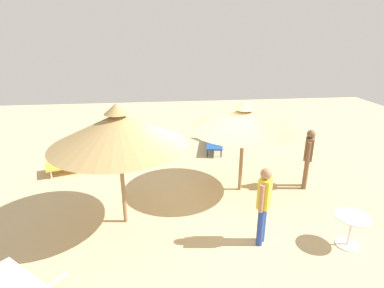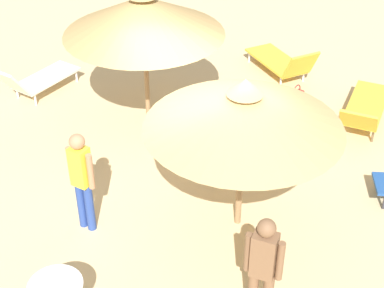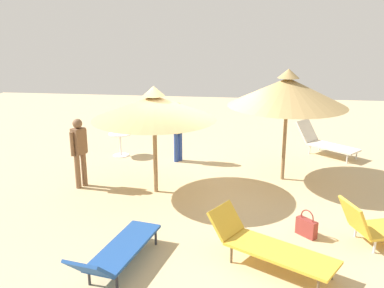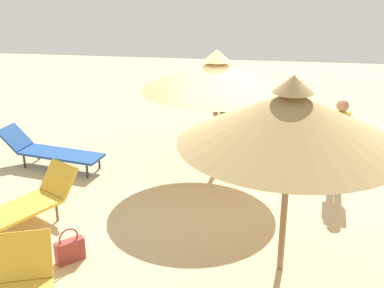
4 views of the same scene
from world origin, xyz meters
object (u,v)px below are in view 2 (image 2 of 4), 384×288
lounge_chair_back (283,62)px  person_standing_edge (82,177)px  lounge_chair_center (365,108)px  parasol_umbrella_far_left (244,110)px  parasol_umbrella_near_left (143,15)px  handbag (296,100)px  person_standing_near_right (263,266)px  lounge_chair_front (35,79)px

lounge_chair_back → person_standing_edge: bearing=137.2°
lounge_chair_center → parasol_umbrella_far_left: bearing=130.4°
parasol_umbrella_near_left → parasol_umbrella_far_left: 3.23m
parasol_umbrella_far_left → lounge_chair_back: bearing=-21.7°
lounge_chair_back → person_standing_edge: 6.09m
lounge_chair_back → person_standing_edge: size_ratio=1.17×
parasol_umbrella_far_left → handbag: parasol_umbrella_far_left is taller
parasol_umbrella_near_left → person_standing_near_right: size_ratio=1.71×
person_standing_edge → handbag: (3.06, -4.05, -0.77)m
lounge_chair_front → person_standing_edge: person_standing_edge is taller
parasol_umbrella_near_left → lounge_chair_front: bearing=58.7°
parasol_umbrella_far_left → person_standing_edge: bearing=85.9°
lounge_chair_center → person_standing_near_right: (-4.29, 2.96, 0.59)m
parasol_umbrella_far_left → person_standing_near_right: size_ratio=1.66×
parasol_umbrella_near_left → lounge_chair_center: (-0.54, -4.09, -1.84)m
lounge_chair_center → lounge_chair_front: bearing=73.3°
lounge_chair_front → person_standing_near_right: bearing=-151.4°
parasol_umbrella_near_left → person_standing_edge: 3.28m
lounge_chair_back → lounge_chair_center: bearing=-153.9°
person_standing_near_right → handbag: 5.44m
handbag → lounge_chair_front: bearing=77.7°
lounge_chair_center → parasol_umbrella_near_left: bearing=82.5°
person_standing_near_right → person_standing_edge: bearing=47.9°
parasol_umbrella_near_left → lounge_chair_back: 3.92m
lounge_chair_back → lounge_chair_front: 5.29m
parasol_umbrella_far_left → lounge_chair_front: (4.36, 3.45, -1.63)m
parasol_umbrella_far_left → person_standing_edge: size_ratio=1.66×
parasol_umbrella_near_left → lounge_chair_front: size_ratio=1.57×
parasol_umbrella_near_left → lounge_chair_back: (1.62, -3.04, -1.87)m
lounge_chair_front → parasol_umbrella_far_left: bearing=-141.6°
lounge_chair_center → handbag: 1.37m
person_standing_near_right → handbag: person_standing_near_right is taller
parasol_umbrella_near_left → lounge_chair_center: size_ratio=1.32×
person_standing_edge → person_standing_near_right: bearing=-132.1°
lounge_chair_back → person_standing_near_right: bearing=163.5°
parasol_umbrella_far_left → parasol_umbrella_near_left: bearing=21.9°
lounge_chair_center → person_standing_edge: 5.69m
person_standing_edge → parasol_umbrella_far_left: bearing=-94.1°
lounge_chair_back → person_standing_edge: (-4.45, 4.12, 0.60)m
person_standing_near_right → lounge_chair_center: bearing=-34.6°
lounge_chair_front → handbag: bearing=-102.3°
lounge_chair_center → person_standing_near_right: 5.25m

